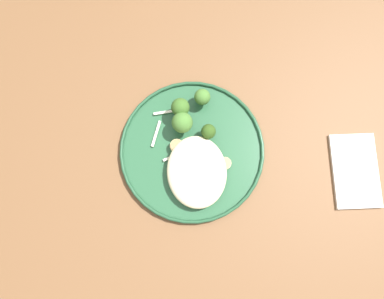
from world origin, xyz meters
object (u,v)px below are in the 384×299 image
Objects in this scene: seared_scallop_center_golden at (195,172)px; broccoli_floret_left_leaning at (182,123)px; seared_scallop_right_edge at (225,163)px; broccoli_floret_rear_charred at (208,132)px; dinner_plate at (192,151)px; seared_scallop_half_hidden at (181,177)px; seared_scallop_tiny_bay at (177,146)px; seared_scallop_rear_pale at (210,167)px; broccoli_floret_near_rim at (180,108)px; folded_napkin at (355,171)px; broccoli_floret_small_sprig at (201,97)px.

seared_scallop_center_golden is 0.42× the size of broccoli_floret_left_leaning.
broccoli_floret_rear_charred reaches higher than seared_scallop_right_edge.
seared_scallop_half_hidden reaches higher than dinner_plate.
seared_scallop_tiny_bay is 0.07m from broccoli_floret_rear_charred.
seared_scallop_rear_pale is at bearing -2.35° from broccoli_floret_rear_charred.
seared_scallop_rear_pale is 0.03m from seared_scallop_center_golden.
seared_scallop_right_edge is at bearing 101.59° from seared_scallop_center_golden.
seared_scallop_center_golden is (0.01, -0.03, -0.00)m from seared_scallop_rear_pale.
broccoli_floret_near_rim reaches higher than folded_napkin.
folded_napkin is at bearing 87.58° from seared_scallop_half_hidden.
broccoli_floret_near_rim reaches higher than seared_scallop_half_hidden.
seared_scallop_tiny_bay is 0.59× the size of broccoli_floret_small_sprig.
broccoli_floret_small_sprig reaches higher than seared_scallop_tiny_bay.
seared_scallop_tiny_bay is 0.36m from folded_napkin.
seared_scallop_half_hidden and seared_scallop_rear_pale have the same top height.
seared_scallop_tiny_bay is 0.61× the size of broccoli_floret_rear_charred.
seared_scallop_tiny_bay is 1.19× the size of seared_scallop_rear_pale.
dinner_plate is at bearing 152.85° from seared_scallop_half_hidden.
seared_scallop_tiny_bay and seared_scallop_rear_pale have the same top height.
seared_scallop_rear_pale is at bearing 103.29° from seared_scallop_center_golden.
seared_scallop_center_golden is at bearing -93.87° from folded_napkin.
broccoli_floret_left_leaning is at bearing -111.71° from broccoli_floret_rear_charred.
seared_scallop_center_golden is 0.13m from broccoli_floret_near_rim.
broccoli_floret_small_sprig reaches higher than seared_scallop_right_edge.
seared_scallop_center_golden is at bearing -76.71° from seared_scallop_rear_pale.
broccoli_floret_rear_charred is 0.30× the size of folded_napkin.
seared_scallop_half_hidden is at bearing -37.04° from broccoli_floret_rear_charred.
seared_scallop_rear_pale reaches higher than seared_scallop_center_golden.
broccoli_floret_rear_charred is (-0.06, -0.03, 0.02)m from seared_scallop_right_edge.
seared_scallop_rear_pale is 0.10m from broccoli_floret_left_leaning.
broccoli_floret_rear_charred is at bearing 157.09° from seared_scallop_center_golden.
seared_scallop_half_hidden reaches higher than seared_scallop_right_edge.
seared_scallop_right_edge is at bearing 99.98° from seared_scallop_rear_pale.
seared_scallop_right_edge is (-0.01, 0.06, 0.00)m from seared_scallop_center_golden.
seared_scallop_right_edge is 0.07m from broccoli_floret_rear_charred.
broccoli_floret_rear_charred reaches higher than dinner_plate.
dinner_plate is 11.43× the size of seared_scallop_half_hidden.
seared_scallop_rear_pale is 0.51× the size of broccoli_floret_rear_charred.
seared_scallop_half_hidden is (0.05, -0.03, 0.01)m from dinner_plate.
seared_scallop_rear_pale reaches higher than folded_napkin.
folded_napkin is at bearing 66.63° from broccoli_floret_near_rim.
folded_napkin is at bearing 71.54° from broccoli_floret_rear_charred.
folded_napkin is at bearing 77.86° from seared_scallop_tiny_bay.
broccoli_floret_near_rim is at bearing -113.37° from folded_napkin.
dinner_plate is at bearing 73.53° from seared_scallop_tiny_bay.
folded_napkin is at bearing 71.05° from broccoli_floret_left_leaning.
broccoli_floret_near_rim is (-0.12, -0.05, 0.03)m from seared_scallop_rear_pale.
broccoli_floret_left_leaning is at bearing -108.95° from folded_napkin.
seared_scallop_center_golden is 0.15m from broccoli_floret_small_sprig.
dinner_plate is at bearing -176.10° from seared_scallop_center_golden.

